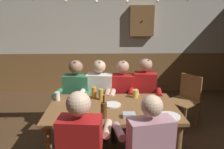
# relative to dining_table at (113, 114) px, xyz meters

# --- Properties ---
(back_wall_upper) EXTENTS (5.97, 0.12, 1.36)m
(back_wall_upper) POSITION_rel_dining_table_xyz_m (0.00, 2.83, 1.01)
(back_wall_upper) COLOR beige
(back_wall_wainscot) EXTENTS (5.97, 0.12, 0.97)m
(back_wall_wainscot) POSITION_rel_dining_table_xyz_m (0.00, 2.83, -0.16)
(back_wall_wainscot) COLOR brown
(back_wall_wainscot) RESTS_ON ground_plane
(dining_table) EXTENTS (1.61, 0.95, 0.75)m
(dining_table) POSITION_rel_dining_table_xyz_m (0.00, 0.00, 0.00)
(dining_table) COLOR brown
(dining_table) RESTS_ON ground_plane
(person_0) EXTENTS (0.57, 0.56, 1.21)m
(person_0) POSITION_rel_dining_table_xyz_m (-0.55, 0.71, 0.03)
(person_0) COLOR #33724C
(person_0) RESTS_ON ground_plane
(person_1) EXTENTS (0.58, 0.56, 1.20)m
(person_1) POSITION_rel_dining_table_xyz_m (-0.19, 0.70, 0.02)
(person_1) COLOR silver
(person_1) RESTS_ON ground_plane
(person_2) EXTENTS (0.54, 0.56, 1.19)m
(person_2) POSITION_rel_dining_table_xyz_m (0.17, 0.70, 0.01)
(person_2) COLOR #AD1919
(person_2) RESTS_ON ground_plane
(person_3) EXTENTS (0.53, 0.58, 1.23)m
(person_3) POSITION_rel_dining_table_xyz_m (0.53, 0.70, 0.03)
(person_3) COLOR #AD1919
(person_3) RESTS_ON ground_plane
(person_4) EXTENTS (0.56, 0.56, 1.22)m
(person_4) POSITION_rel_dining_table_xyz_m (-0.32, -0.71, 0.03)
(person_4) COLOR #AD1919
(person_4) RESTS_ON ground_plane
(person_5) EXTENTS (0.60, 0.56, 1.18)m
(person_5) POSITION_rel_dining_table_xyz_m (0.31, -0.70, 0.01)
(person_5) COLOR #B78493
(person_5) RESTS_ON ground_plane
(chair_empty_near_left) EXTENTS (0.62, 0.62, 0.88)m
(chair_empty_near_left) POSITION_rel_dining_table_xyz_m (1.29, 0.95, -0.17)
(chair_empty_near_left) COLOR brown
(chair_empty_near_left) RESTS_ON ground_plane
(table_candle) EXTENTS (0.04, 0.04, 0.08)m
(table_candle) POSITION_rel_dining_table_xyz_m (0.57, -0.13, 0.15)
(table_candle) COLOR #F9E08C
(table_candle) RESTS_ON dining_table
(condiment_caddy) EXTENTS (0.14, 0.10, 0.05)m
(condiment_caddy) POSITION_rel_dining_table_xyz_m (0.18, -0.31, 0.13)
(condiment_caddy) COLOR #B2B7BC
(condiment_caddy) RESTS_ON dining_table
(plate_0) EXTENTS (0.25, 0.25, 0.01)m
(plate_0) POSITION_rel_dining_table_xyz_m (0.63, -0.31, 0.11)
(plate_0) COLOR white
(plate_0) RESTS_ON dining_table
(plate_1) EXTENTS (0.21, 0.21, 0.01)m
(plate_1) POSITION_rel_dining_table_xyz_m (0.00, 0.05, 0.11)
(plate_1) COLOR white
(plate_1) RESTS_ON dining_table
(bottle_0) EXTENTS (0.07, 0.07, 0.27)m
(bottle_0) POSITION_rel_dining_table_xyz_m (-0.11, -0.31, 0.20)
(bottle_0) COLOR #593314
(bottle_0) RESTS_ON dining_table
(bottle_1) EXTENTS (0.06, 0.06, 0.28)m
(bottle_1) POSITION_rel_dining_table_xyz_m (-0.31, -0.22, 0.22)
(bottle_1) COLOR gold
(bottle_1) RESTS_ON dining_table
(pint_glass_0) EXTENTS (0.07, 0.07, 0.16)m
(pint_glass_0) POSITION_rel_dining_table_xyz_m (-0.25, 0.32, 0.19)
(pint_glass_0) COLOR gold
(pint_glass_0) RESTS_ON dining_table
(pint_glass_1) EXTENTS (0.08, 0.08, 0.11)m
(pint_glass_1) POSITION_rel_dining_table_xyz_m (0.33, 0.31, 0.16)
(pint_glass_1) COLOR #E5C64C
(pint_glass_1) RESTS_ON dining_table
(pint_glass_2) EXTENTS (0.07, 0.07, 0.12)m
(pint_glass_2) POSITION_rel_dining_table_xyz_m (-0.73, 0.24, 0.16)
(pint_glass_2) COLOR white
(pint_glass_2) RESTS_ON dining_table
(pint_glass_3) EXTENTS (0.07, 0.07, 0.13)m
(pint_glass_3) POSITION_rel_dining_table_xyz_m (0.51, 0.01, 0.17)
(pint_glass_3) COLOR white
(pint_glass_3) RESTS_ON dining_table
(pint_glass_4) EXTENTS (0.07, 0.07, 0.15)m
(pint_glass_4) POSITION_rel_dining_table_xyz_m (-0.15, 0.25, 0.18)
(pint_glass_4) COLOR gold
(pint_glass_4) RESTS_ON dining_table
(wall_dart_cabinet) EXTENTS (0.56, 0.15, 0.70)m
(wall_dart_cabinet) POSITION_rel_dining_table_xyz_m (0.77, 2.70, 1.10)
(wall_dart_cabinet) COLOR brown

